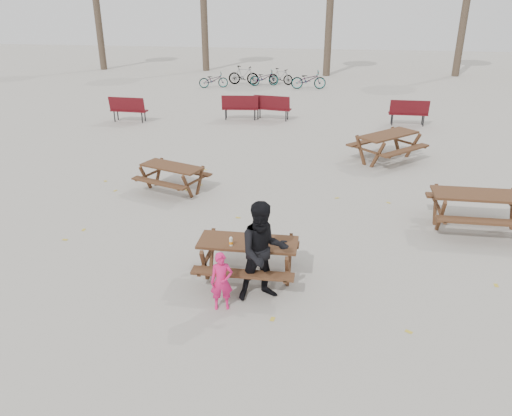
# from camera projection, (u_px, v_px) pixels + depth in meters

# --- Properties ---
(ground) EXTENTS (80.00, 80.00, 0.00)m
(ground) POSITION_uv_depth(u_px,v_px,m) (248.00, 278.00, 9.35)
(ground) COLOR gray
(ground) RESTS_ON ground
(main_picnic_table) EXTENTS (1.80, 1.45, 0.78)m
(main_picnic_table) POSITION_uv_depth(u_px,v_px,m) (248.00, 250.00, 9.12)
(main_picnic_table) COLOR #361D13
(main_picnic_table) RESTS_ON ground
(food_tray) EXTENTS (0.18, 0.11, 0.03)m
(food_tray) POSITION_uv_depth(u_px,v_px,m) (257.00, 244.00, 8.91)
(food_tray) COLOR silver
(food_tray) RESTS_ON main_picnic_table
(bread_roll) EXTENTS (0.14, 0.06, 0.05)m
(bread_roll) POSITION_uv_depth(u_px,v_px,m) (257.00, 242.00, 8.89)
(bread_roll) COLOR tan
(bread_roll) RESTS_ON food_tray
(soda_bottle) EXTENTS (0.07, 0.07, 0.17)m
(soda_bottle) POSITION_uv_depth(u_px,v_px,m) (231.00, 242.00, 8.86)
(soda_bottle) COLOR silver
(soda_bottle) RESTS_ON main_picnic_table
(child) EXTENTS (0.43, 0.34, 1.04)m
(child) POSITION_uv_depth(u_px,v_px,m) (222.00, 281.00, 8.27)
(child) COLOR #DE1B63
(child) RESTS_ON ground
(adult) EXTENTS (1.07, 0.96, 1.80)m
(adult) POSITION_uv_depth(u_px,v_px,m) (263.00, 252.00, 8.42)
(adult) COLOR black
(adult) RESTS_ON ground
(picnic_table_east) EXTENTS (2.03, 1.64, 0.87)m
(picnic_table_east) POSITION_uv_depth(u_px,v_px,m) (477.00, 212.00, 11.08)
(picnic_table_east) COLOR #361D13
(picnic_table_east) RESTS_ON ground
(picnic_table_north) EXTENTS (2.03, 1.84, 0.72)m
(picnic_table_north) POSITION_uv_depth(u_px,v_px,m) (173.00, 178.00, 13.25)
(picnic_table_north) COLOR #361D13
(picnic_table_north) RESTS_ON ground
(picnic_table_far) EXTENTS (2.58, 2.58, 0.87)m
(picnic_table_far) POSITION_uv_depth(u_px,v_px,m) (387.00, 147.00, 15.59)
(picnic_table_far) COLOR #361D13
(picnic_table_far) RESTS_ON ground
(park_bench_row) EXTENTS (12.74, 1.82, 1.03)m
(park_bench_row) POSITION_uv_depth(u_px,v_px,m) (262.00, 109.00, 20.29)
(park_bench_row) COLOR #5C1219
(park_bench_row) RESTS_ON ground
(bicycle_row) EXTENTS (7.00, 2.49, 1.04)m
(bicycle_row) POSITION_uv_depth(u_px,v_px,m) (266.00, 78.00, 27.68)
(bicycle_row) COLOR black
(bicycle_row) RESTS_ON ground
(fallen_leaves) EXTENTS (11.00, 11.00, 0.01)m
(fallen_leaves) POSITION_uv_depth(u_px,v_px,m) (287.00, 223.00, 11.55)
(fallen_leaves) COLOR gold
(fallen_leaves) RESTS_ON ground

